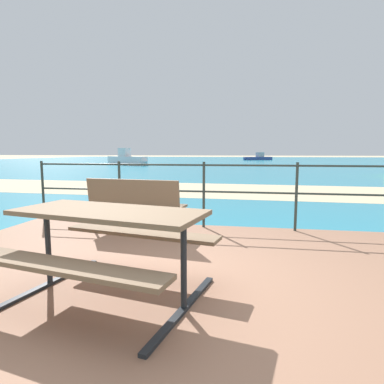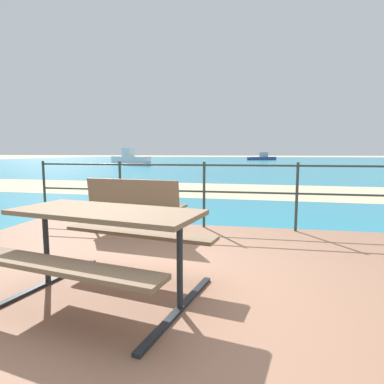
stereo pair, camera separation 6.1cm
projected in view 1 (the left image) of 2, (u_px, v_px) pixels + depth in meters
ground_plane at (167, 293)px, 3.03m from camera, size 240.00×240.00×0.00m
patio_paving at (167, 290)px, 3.03m from camera, size 6.40×5.20×0.06m
sea_water at (244, 162)px, 42.12m from camera, size 90.00×90.00×0.01m
beach_strip at (227, 190)px, 11.13m from camera, size 54.13×6.37×0.01m
picnic_table at (109, 232)px, 2.75m from camera, size 1.85×1.60×0.76m
park_bench at (135, 201)px, 4.88m from camera, size 1.54×0.61×0.85m
railing_fence at (204, 186)px, 5.35m from camera, size 5.94×0.04×1.09m
boat_near at (258, 158)px, 52.97m from camera, size 4.94×3.69×1.26m
boat_mid at (128, 160)px, 32.07m from camera, size 5.18×3.38×1.69m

